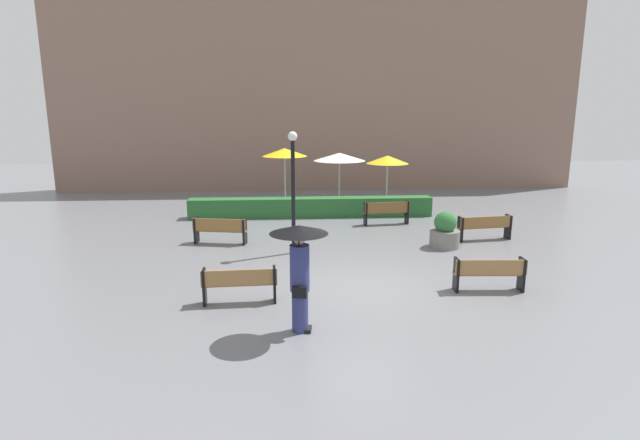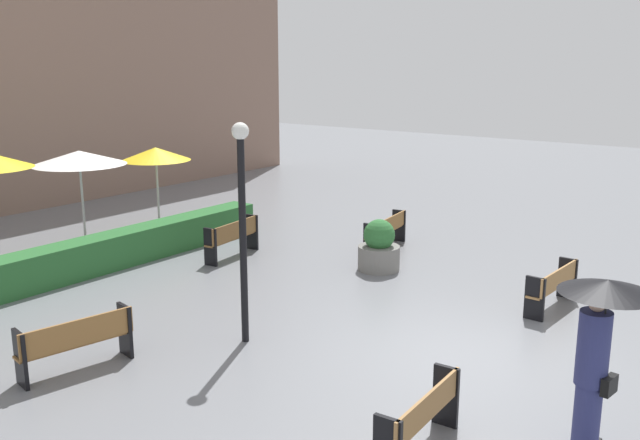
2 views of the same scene
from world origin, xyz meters
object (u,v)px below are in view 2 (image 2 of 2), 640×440
at_px(bench_near_right, 554,285).
at_px(patio_umbrella_yellow_far, 156,154).
at_px(bench_near_left, 422,416).
at_px(bench_back_row, 233,236).
at_px(bench_far_left, 76,340).
at_px(pedestrian_with_umbrella, 599,336).
at_px(planter_pot, 379,248).
at_px(patio_umbrella_white, 79,158).
at_px(bench_far_right, 387,230).
at_px(lamp_post, 242,209).

xyz_separation_m(bench_near_right, patio_umbrella_yellow_far, (-0.38, 10.73, 1.66)).
xyz_separation_m(bench_near_left, bench_back_row, (4.86, 7.69, 0.04)).
height_order(bench_near_left, bench_far_left, bench_far_left).
bearing_deg(pedestrian_with_umbrella, planter_pot, 51.41).
relative_size(bench_near_right, pedestrian_with_umbrella, 0.79).
bearing_deg(patio_umbrella_white, bench_near_left, -106.66).
xyz_separation_m(bench_far_right, bench_near_left, (-7.68, -5.15, -0.00)).
distance_m(bench_far_right, lamp_post, 6.74).
distance_m(pedestrian_with_umbrella, lamp_post, 5.67).
distance_m(bench_far_right, bench_near_right, 5.08).
bearing_deg(lamp_post, bench_far_right, 9.98).
relative_size(bench_back_row, planter_pot, 1.53).
bearing_deg(bench_far_right, patio_umbrella_yellow_far, 109.79).
height_order(bench_near_right, patio_umbrella_white, patio_umbrella_white).
bearing_deg(bench_far_right, planter_pot, -154.25).
distance_m(bench_far_left, planter_pot, 7.22).
bearing_deg(pedestrian_with_umbrella, lamp_post, 90.28).
relative_size(pedestrian_with_umbrella, planter_pot, 1.87).
bearing_deg(patio_umbrella_white, bench_far_left, -125.98).
bearing_deg(patio_umbrella_yellow_far, bench_back_row, -101.04).
xyz_separation_m(bench_near_right, pedestrian_with_umbrella, (-4.60, -1.99, 1.00)).
xyz_separation_m(lamp_post, patio_umbrella_white, (2.17, 7.51, -0.04)).
distance_m(bench_far_left, bench_back_row, 6.43).
distance_m(planter_pot, lamp_post, 5.12).
bearing_deg(pedestrian_with_umbrella, bench_near_right, 23.35).
height_order(pedestrian_with_umbrella, patio_umbrella_yellow_far, patio_umbrella_yellow_far).
bearing_deg(patio_umbrella_yellow_far, bench_far_right, -70.21).
bearing_deg(bench_near_right, lamp_post, 141.90).
bearing_deg(bench_back_row, pedestrian_with_umbrella, -110.94).
height_order(bench_near_right, bench_near_left, bench_near_left).
distance_m(bench_back_row, planter_pot, 3.53).
distance_m(pedestrian_with_umbrella, patio_umbrella_white, 13.33).
relative_size(bench_back_row, patio_umbrella_yellow_far, 0.77).
xyz_separation_m(bench_near_left, patio_umbrella_yellow_far, (5.53, 11.12, 1.64)).
relative_size(bench_far_left, lamp_post, 0.49).
bearing_deg(bench_far_right, bench_near_left, -146.15).
distance_m(bench_near_right, bench_near_left, 5.92).
bearing_deg(patio_umbrella_white, bench_back_row, -69.88).
height_order(bench_near_left, bench_back_row, bench_back_row).
relative_size(bench_back_row, lamp_post, 0.48).
xyz_separation_m(bench_far_left, patio_umbrella_yellow_far, (6.63, 5.85, 1.64)).
relative_size(bench_far_left, planter_pot, 1.53).
bearing_deg(bench_far_right, bench_back_row, 137.94).
xyz_separation_m(bench_near_left, patio_umbrella_white, (3.45, 11.54, 1.74)).
relative_size(bench_near_left, patio_umbrella_white, 0.70).
bearing_deg(planter_pot, bench_near_right, -92.28).
xyz_separation_m(bench_far_right, patio_umbrella_white, (-4.23, 6.39, 1.74)).
bearing_deg(bench_near_right, patio_umbrella_white, 102.43).
distance_m(bench_back_row, patio_umbrella_yellow_far, 3.85).
distance_m(pedestrian_with_umbrella, patio_umbrella_yellow_far, 13.42).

